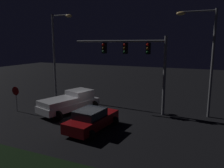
# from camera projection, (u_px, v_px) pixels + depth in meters

# --- Properties ---
(ground_plane) EXTENTS (80.00, 80.00, 0.00)m
(ground_plane) POSITION_uv_depth(u_px,v_px,m) (89.00, 117.00, 17.93)
(ground_plane) COLOR black
(pickup_truck) EXTENTS (3.93, 5.75, 1.80)m
(pickup_truck) POSITION_uv_depth(u_px,v_px,m) (71.00, 101.00, 19.02)
(pickup_truck) COLOR #B7B7BC
(pickup_truck) RESTS_ON ground_plane
(car_sedan) EXTENTS (2.79, 4.57, 1.51)m
(car_sedan) POSITION_uv_depth(u_px,v_px,m) (92.00, 119.00, 15.10)
(car_sedan) COLOR maroon
(car_sedan) RESTS_ON ground_plane
(traffic_signal_gantry) EXTENTS (8.32, 0.56, 6.50)m
(traffic_signal_gantry) POSITION_uv_depth(u_px,v_px,m) (136.00, 56.00, 18.49)
(traffic_signal_gantry) COLOR slate
(traffic_signal_gantry) RESTS_ON ground_plane
(street_lamp_left) EXTENTS (2.46, 0.44, 8.85)m
(street_lamp_left) POSITION_uv_depth(u_px,v_px,m) (57.00, 47.00, 22.88)
(street_lamp_left) COLOR slate
(street_lamp_left) RESTS_ON ground_plane
(street_lamp_right) EXTENTS (3.03, 0.44, 8.50)m
(street_lamp_right) POSITION_uv_depth(u_px,v_px,m) (205.00, 50.00, 17.15)
(street_lamp_right) COLOR slate
(street_lamp_right) RESTS_ON ground_plane
(stop_sign) EXTENTS (0.76, 0.08, 2.23)m
(stop_sign) POSITION_uv_depth(u_px,v_px,m) (16.00, 94.00, 19.04)
(stop_sign) COLOR slate
(stop_sign) RESTS_ON ground_plane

